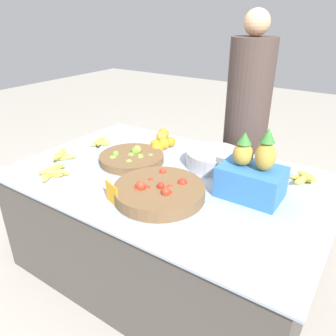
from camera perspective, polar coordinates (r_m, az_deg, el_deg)
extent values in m
plane|color=#ADA599|center=(2.28, 0.00, -16.58)|extent=(12.00, 12.00, 0.00)
cube|color=#4C4742|center=(2.07, 0.00, -9.81)|extent=(1.73, 1.13, 0.66)
cube|color=#99A8BC|center=(1.90, 0.00, -1.52)|extent=(1.80, 1.17, 0.01)
cylinder|color=brown|center=(2.07, -6.35, 1.70)|extent=(0.40, 0.40, 0.05)
sphere|color=#6BA333|center=(2.09, -5.70, 2.97)|extent=(0.05, 0.05, 0.05)
sphere|color=#6BA333|center=(2.07, -6.44, 2.05)|extent=(0.05, 0.05, 0.05)
sphere|color=#7AB238|center=(2.06, -3.03, 1.81)|extent=(0.05, 0.05, 0.05)
sphere|color=#89BC42|center=(2.09, -5.40, 3.22)|extent=(0.05, 0.05, 0.05)
sphere|color=#7AB238|center=(2.05, -9.58, 1.51)|extent=(0.05, 0.05, 0.05)
sphere|color=#7AB238|center=(2.03, -4.85, 1.91)|extent=(0.04, 0.04, 0.04)
sphere|color=#89BC42|center=(1.99, -6.80, 0.90)|extent=(0.04, 0.04, 0.04)
sphere|color=#6BA333|center=(2.08, -9.10, 2.40)|extent=(0.04, 0.04, 0.04)
cylinder|color=brown|center=(1.67, -1.53, -4.13)|extent=(0.47, 0.47, 0.06)
sphere|color=red|center=(1.72, -3.04, -2.33)|extent=(0.04, 0.04, 0.04)
sphere|color=red|center=(1.58, -0.38, -4.16)|extent=(0.05, 0.05, 0.05)
sphere|color=red|center=(1.67, -1.53, -4.00)|extent=(0.05, 0.05, 0.05)
sphere|color=red|center=(1.65, -3.74, -3.81)|extent=(0.05, 0.05, 0.05)
sphere|color=red|center=(1.60, -0.21, -4.98)|extent=(0.05, 0.05, 0.05)
sphere|color=red|center=(1.69, 2.52, -2.66)|extent=(0.05, 0.05, 0.05)
sphere|color=red|center=(1.63, -4.79, -3.04)|extent=(0.05, 0.05, 0.05)
sphere|color=red|center=(1.80, -1.92, -1.68)|extent=(0.05, 0.05, 0.05)
sphere|color=red|center=(1.63, -5.06, -5.04)|extent=(0.05, 0.05, 0.05)
sphere|color=red|center=(1.60, 0.08, -4.61)|extent=(0.05, 0.05, 0.05)
sphere|color=red|center=(1.76, -4.08, -2.57)|extent=(0.04, 0.04, 0.04)
sphere|color=red|center=(1.61, -6.60, -5.50)|extent=(0.04, 0.04, 0.04)
sphere|color=red|center=(1.63, -3.63, -5.28)|extent=(0.04, 0.04, 0.04)
sphere|color=red|center=(1.63, 0.94, -4.88)|extent=(0.04, 0.04, 0.04)
sphere|color=red|center=(1.66, 0.36, -3.62)|extent=(0.05, 0.05, 0.05)
sphere|color=red|center=(1.64, -5.16, -3.76)|extent=(0.05, 0.05, 0.05)
sphere|color=red|center=(1.79, -0.87, -0.62)|extent=(0.04, 0.04, 0.04)
sphere|color=red|center=(1.53, -2.79, -7.00)|extent=(0.04, 0.04, 0.04)
sphere|color=red|center=(1.63, -1.26, -3.10)|extent=(0.04, 0.04, 0.04)
sphere|color=orange|center=(2.30, 0.41, 4.59)|extent=(0.07, 0.07, 0.07)
sphere|color=orange|center=(2.18, -2.00, 3.46)|extent=(0.07, 0.07, 0.07)
sphere|color=orange|center=(2.25, -0.78, 4.33)|extent=(0.08, 0.08, 0.08)
sphere|color=orange|center=(2.20, -1.60, 3.61)|extent=(0.07, 0.07, 0.07)
sphere|color=orange|center=(2.25, -2.22, 4.15)|extent=(0.07, 0.07, 0.07)
sphere|color=orange|center=(2.25, -1.16, 5.53)|extent=(0.07, 0.07, 0.07)
sphere|color=orange|center=(2.28, -0.80, 5.97)|extent=(0.08, 0.08, 0.08)
cylinder|color=#B7B7BF|center=(2.02, 8.02, 1.61)|extent=(0.34, 0.34, 0.10)
cube|color=orange|center=(1.63, -9.77, -4.45)|extent=(0.11, 0.04, 0.11)
cube|color=#3370B7|center=(1.71, 14.23, -2.36)|extent=(0.31, 0.22, 0.16)
ellipsoid|color=#B28E38|center=(1.67, 12.93, 2.33)|extent=(0.10, 0.10, 0.11)
cone|color=#387A33|center=(1.63, 13.23, 5.11)|extent=(0.07, 0.07, 0.06)
ellipsoid|color=#B28E38|center=(1.63, 16.60, 1.94)|extent=(0.10, 0.10, 0.15)
cone|color=#387A33|center=(1.59, 17.08, 5.48)|extent=(0.07, 0.07, 0.07)
ellipsoid|color=#EFDB4C|center=(2.19, -17.71, 1.74)|extent=(0.11, 0.12, 0.03)
ellipsoid|color=#EFDB4C|center=(2.25, -18.18, 2.17)|extent=(0.11, 0.12, 0.03)
ellipsoid|color=#EFDB4C|center=(2.22, -17.56, 2.07)|extent=(0.15, 0.08, 0.03)
ellipsoid|color=#EFDB4C|center=(2.21, -17.57, 1.81)|extent=(0.13, 0.12, 0.03)
ellipsoid|color=#EFDB4C|center=(2.20, -17.83, 1.79)|extent=(0.06, 0.13, 0.03)
ellipsoid|color=#EFDB4C|center=(2.19, -18.51, 2.22)|extent=(0.09, 0.15, 0.03)
ellipsoid|color=#EFDB4C|center=(2.20, -18.09, 2.58)|extent=(0.11, 0.14, 0.04)
ellipsoid|color=#EFDB4C|center=(1.97, -20.32, -1.38)|extent=(0.09, 0.12, 0.03)
ellipsoid|color=#EFDB4C|center=(1.99, -19.30, -0.94)|extent=(0.12, 0.07, 0.03)
ellipsoid|color=#EFDB4C|center=(2.00, -19.59, -0.87)|extent=(0.07, 0.13, 0.03)
ellipsoid|color=#EFDB4C|center=(2.00, -19.66, -1.04)|extent=(0.04, 0.12, 0.03)
ellipsoid|color=#EFDB4C|center=(2.01, -18.46, -0.63)|extent=(0.14, 0.07, 0.03)
ellipsoid|color=#EFDB4C|center=(1.97, -19.69, -0.69)|extent=(0.14, 0.11, 0.03)
ellipsoid|color=#EFDB4C|center=(2.00, -19.37, -0.04)|extent=(0.05, 0.16, 0.03)
ellipsoid|color=#EFDB4C|center=(1.98, 22.36, -1.71)|extent=(0.13, 0.06, 0.03)
ellipsoid|color=#EFDB4C|center=(1.96, 22.47, -1.90)|extent=(0.09, 0.14, 0.04)
ellipsoid|color=#EFDB4C|center=(1.98, 22.45, -1.70)|extent=(0.13, 0.04, 0.03)
ellipsoid|color=#EFDB4C|center=(2.01, 23.25, -1.47)|extent=(0.09, 0.13, 0.03)
ellipsoid|color=#EFDB4C|center=(1.93, 22.53, -1.63)|extent=(0.08, 0.16, 0.03)
ellipsoid|color=#EFDB4C|center=(1.95, 23.02, -1.26)|extent=(0.13, 0.09, 0.04)
ellipsoid|color=#EFDB4C|center=(2.37, -11.62, 4.27)|extent=(0.10, 0.15, 0.03)
ellipsoid|color=#EFDB4C|center=(2.41, -11.95, 4.58)|extent=(0.05, 0.12, 0.04)
ellipsoid|color=#EFDB4C|center=(2.37, -11.81, 4.20)|extent=(0.11, 0.08, 0.03)
ellipsoid|color=#EFDB4C|center=(2.41, -11.71, 4.62)|extent=(0.07, 0.15, 0.03)
ellipsoid|color=#EFDB4C|center=(2.38, -11.41, 4.25)|extent=(0.12, 0.08, 0.03)
ellipsoid|color=#EFDB4C|center=(2.36, -11.89, 4.78)|extent=(0.07, 0.12, 0.03)
ellipsoid|color=#EFDB4C|center=(2.32, -11.89, 4.49)|extent=(0.10, 0.12, 0.03)
cylinder|color=#473833|center=(2.55, 13.23, 5.64)|extent=(0.32, 0.32, 1.38)
sphere|color=tan|center=(2.40, 15.23, 23.31)|extent=(0.18, 0.18, 0.18)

